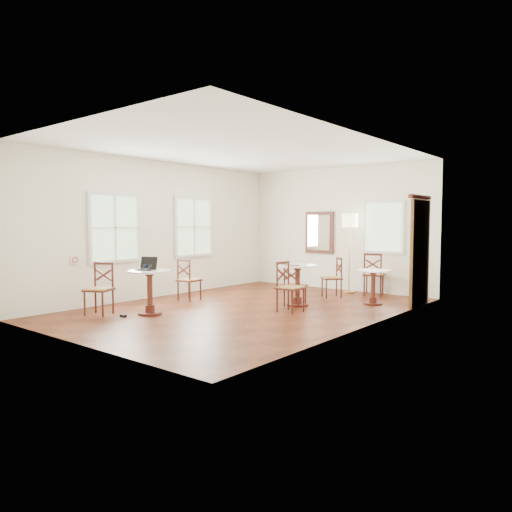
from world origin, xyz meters
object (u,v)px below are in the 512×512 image
at_px(chair_back_b, 333,278).
at_px(cafe_table_back, 373,283).
at_px(chair_back_a, 374,274).
at_px(floor_lamp, 350,226).
at_px(mouse, 147,270).
at_px(navy_mug, 146,267).
at_px(chair_mid_b, 289,287).
at_px(cafe_table_near, 150,287).
at_px(chair_near_a, 188,280).
at_px(chair_near_b, 99,289).
at_px(cafe_table_mid, 297,280).
at_px(water_glass, 150,267).
at_px(laptop, 147,267).
at_px(chair_mid_a, 294,285).
at_px(power_adapter, 123,316).

bearing_deg(chair_back_b, cafe_table_back, 27.79).
distance_m(chair_back_a, floor_lamp, 1.25).
relative_size(mouse, navy_mug, 0.87).
bearing_deg(chair_back_a, chair_mid_b, 67.24).
bearing_deg(chair_mid_b, chair_back_b, 8.69).
xyz_separation_m(cafe_table_near, cafe_table_back, (2.65, 3.52, -0.06)).
height_order(chair_near_a, chair_mid_b, chair_mid_b).
relative_size(chair_near_b, floor_lamp, 0.50).
relative_size(chair_near_b, chair_back_b, 1.06).
bearing_deg(cafe_table_back, floor_lamp, 134.99).
height_order(chair_near_a, chair_near_b, chair_near_b).
bearing_deg(cafe_table_mid, water_glass, -122.35).
bearing_deg(cafe_table_back, navy_mug, -128.99).
distance_m(chair_near_a, navy_mug, 1.59).
bearing_deg(cafe_table_mid, floor_lamp, 91.60).
relative_size(cafe_table_back, mouse, 6.93).
distance_m(laptop, navy_mug, 0.04).
bearing_deg(chair_mid_b, navy_mug, 132.84).
distance_m(floor_lamp, laptop, 4.96).
xyz_separation_m(laptop, mouse, (0.12, -0.09, -0.04)).
height_order(chair_mid_a, navy_mug, navy_mug).
bearing_deg(cafe_table_back, chair_mid_a, -134.35).
bearing_deg(cafe_table_near, chair_near_b, -141.16).
bearing_deg(cafe_table_back, chair_mid_b, -115.88).
xyz_separation_m(chair_near_a, power_adapter, (0.44, -1.96, -0.42)).
distance_m(cafe_table_near, cafe_table_mid, 2.88).
bearing_deg(navy_mug, cafe_table_mid, 54.08).
bearing_deg(chair_mid_a, chair_back_b, -98.29).
bearing_deg(chair_back_a, power_adapter, 49.12).
xyz_separation_m(cafe_table_mid, laptop, (-1.68, -2.37, 0.35)).
height_order(chair_back_b, mouse, chair_back_b).
relative_size(navy_mug, water_glass, 1.02).
bearing_deg(navy_mug, chair_near_b, -131.35).
bearing_deg(power_adapter, chair_near_b, -167.04).
bearing_deg(cafe_table_mid, cafe_table_back, 45.21).
relative_size(floor_lamp, water_glass, 16.36).
height_order(cafe_table_back, chair_back_a, chair_back_a).
height_order(water_glass, power_adapter, water_glass).
xyz_separation_m(chair_mid_b, chair_back_a, (0.30, 2.92, 0.02)).
relative_size(chair_back_a, water_glass, 8.50).
bearing_deg(chair_mid_b, chair_mid_a, 27.41).
bearing_deg(floor_lamp, power_adapter, -108.08).
relative_size(chair_mid_a, floor_lamp, 0.45).
height_order(chair_near_a, water_glass, water_glass).
distance_m(chair_near_b, chair_back_b, 4.93).
bearing_deg(laptop, chair_back_a, 41.26).
xyz_separation_m(cafe_table_mid, chair_near_b, (-2.26, -2.99, -0.04)).
bearing_deg(chair_near_b, cafe_table_near, 12.97).
distance_m(cafe_table_back, chair_back_a, 1.30).
xyz_separation_m(cafe_table_back, chair_near_b, (-3.35, -4.09, 0.03)).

